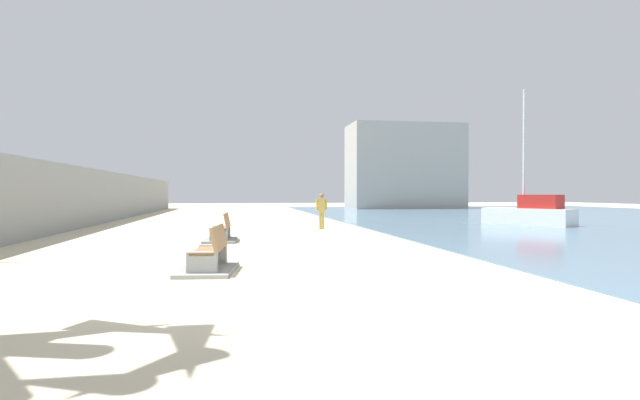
% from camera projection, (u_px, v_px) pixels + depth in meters
% --- Properties ---
extents(ground_plane, '(120.00, 120.00, 0.00)m').
position_uv_depth(ground_plane, '(235.00, 226.00, 26.26)').
color(ground_plane, beige).
extents(seawall, '(0.80, 64.00, 2.91)m').
position_uv_depth(seawall, '(76.00, 197.00, 25.04)').
color(seawall, gray).
rests_on(seawall, ground).
extents(bench_near, '(1.33, 2.21, 0.98)m').
position_uv_depth(bench_near, '(209.00, 260.00, 11.13)').
color(bench_near, gray).
rests_on(bench_near, ground).
extents(bench_far, '(1.20, 2.15, 0.98)m').
position_uv_depth(bench_far, '(221.00, 234.00, 18.13)').
color(bench_far, gray).
rests_on(bench_far, ground).
extents(person_walking, '(0.51, 0.26, 1.65)m').
position_uv_depth(person_walking, '(322.00, 208.00, 24.26)').
color(person_walking, gold).
rests_on(person_walking, ground).
extents(boat_outer, '(3.53, 4.59, 6.97)m').
position_uv_depth(boat_outer, '(530.00, 213.00, 26.70)').
color(boat_outer, white).
rests_on(boat_outer, water_bay).
extents(harbor_building, '(12.00, 6.00, 9.04)m').
position_uv_depth(harbor_building, '(404.00, 167.00, 56.76)').
color(harbor_building, '#ADAAA3').
rests_on(harbor_building, ground).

